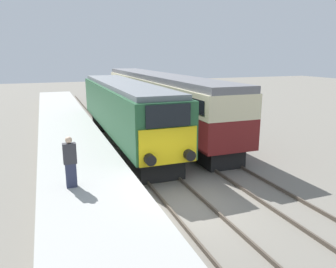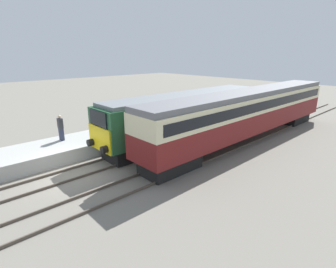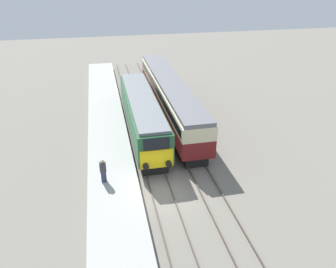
{
  "view_description": "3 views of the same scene",
  "coord_description": "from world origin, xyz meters",
  "views": [
    {
      "loc": [
        -4.52,
        -9.82,
        5.35
      ],
      "look_at": [
        0.0,
        2.13,
        2.26
      ],
      "focal_mm": 35.0,
      "sensor_mm": 36.0,
      "label": 1
    },
    {
      "loc": [
        13.81,
        -5.07,
        6.67
      ],
      "look_at": [
        1.7,
        6.13,
        1.6
      ],
      "focal_mm": 28.0,
      "sensor_mm": 36.0,
      "label": 2
    },
    {
      "loc": [
        -3.43,
        -18.08,
        14.32
      ],
      "look_at": [
        1.7,
        6.13,
        1.6
      ],
      "focal_mm": 35.0,
      "sensor_mm": 36.0,
      "label": 3
    }
  ],
  "objects": [
    {
      "name": "person_on_platform",
      "position": [
        -3.89,
        1.26,
        1.81
      ],
      "size": [
        0.44,
        0.26,
        1.79
      ],
      "color": "#2D334C",
      "rests_on": "platform_left"
    },
    {
      "name": "ground_plane",
      "position": [
        0.0,
        0.0,
        0.0
      ],
      "size": [
        120.0,
        120.0,
        0.0
      ],
      "primitive_type": "plane",
      "color": "slate"
    },
    {
      "name": "passenger_carriage",
      "position": [
        3.4,
        13.31,
        2.45
      ],
      "size": [
        2.75,
        21.5,
        4.0
      ],
      "color": "black",
      "rests_on": "ground_plane"
    },
    {
      "name": "platform_left",
      "position": [
        -3.3,
        8.0,
        0.45
      ],
      "size": [
        3.5,
        50.0,
        0.91
      ],
      "color": "#A8A8A3",
      "rests_on": "ground_plane"
    },
    {
      "name": "rails_far_track",
      "position": [
        3.4,
        5.0,
        0.07
      ],
      "size": [
        1.5,
        60.0,
        0.14
      ],
      "color": "#4C4238",
      "rests_on": "ground_plane"
    },
    {
      "name": "locomotive",
      "position": [
        0.0,
        9.73,
        2.13
      ],
      "size": [
        2.7,
        15.7,
        3.76
      ],
      "color": "black",
      "rests_on": "ground_plane"
    },
    {
      "name": "rails_near_track",
      "position": [
        0.0,
        5.0,
        0.07
      ],
      "size": [
        1.51,
        60.0,
        0.14
      ],
      "color": "#4C4238",
      "rests_on": "ground_plane"
    }
  ]
}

